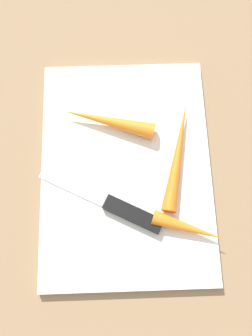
# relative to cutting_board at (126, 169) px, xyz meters

# --- Properties ---
(ground_plane) EXTENTS (1.40, 1.40, 0.00)m
(ground_plane) POSITION_rel_cutting_board_xyz_m (0.00, 0.00, -0.01)
(ground_plane) COLOR #8C6D4C
(cutting_board) EXTENTS (0.36, 0.26, 0.01)m
(cutting_board) POSITION_rel_cutting_board_xyz_m (0.00, 0.00, 0.00)
(cutting_board) COLOR silver
(cutting_board) RESTS_ON ground_plane
(knife) EXTENTS (0.11, 0.19, 0.01)m
(knife) POSITION_rel_cutting_board_xyz_m (0.07, -0.00, 0.01)
(knife) COLOR #B7B7BC
(knife) RESTS_ON cutting_board
(carrot_medium) EXTENTS (0.07, 0.15, 0.03)m
(carrot_medium) POSITION_rel_cutting_board_xyz_m (-0.07, -0.03, 0.02)
(carrot_medium) COLOR orange
(carrot_medium) RESTS_ON cutting_board
(carrot_longest) EXTENTS (0.18, 0.06, 0.02)m
(carrot_longest) POSITION_rel_cutting_board_xyz_m (-0.02, 0.08, 0.02)
(carrot_longest) COLOR orange
(carrot_longest) RESTS_ON cutting_board
(carrot_shortest) EXTENTS (0.06, 0.11, 0.02)m
(carrot_shortest) POSITION_rel_cutting_board_xyz_m (0.10, 0.09, 0.02)
(carrot_shortest) COLOR orange
(carrot_shortest) RESTS_ON cutting_board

